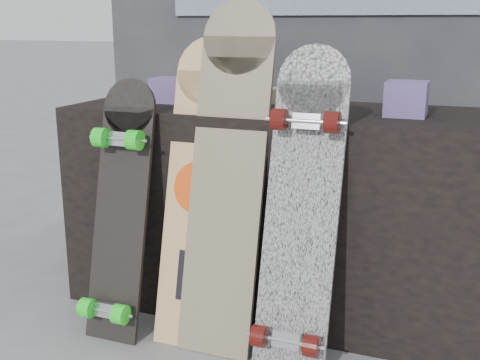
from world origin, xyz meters
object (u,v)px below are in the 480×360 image
at_px(vendor_table, 276,208).
at_px(skateboard_dark, 119,207).
at_px(longboard_celtic, 228,166).
at_px(longboard_geisha, 199,183).
at_px(longboard_cascadia, 301,207).

distance_m(vendor_table, skateboard_dark, 0.63).
distance_m(longboard_celtic, skateboard_dark, 0.43).
xyz_separation_m(longboard_geisha, skateboard_dark, (-0.27, -0.09, -0.09)).
distance_m(longboard_cascadia, skateboard_dark, 0.67).
height_order(vendor_table, longboard_celtic, longboard_celtic).
height_order(longboard_geisha, longboard_cascadia, longboard_geisha).
bearing_deg(longboard_geisha, longboard_cascadia, -9.81).
bearing_deg(skateboard_dark, longboard_cascadia, 2.31).
distance_m(longboard_geisha, skateboard_dark, 0.30).
bearing_deg(vendor_table, longboard_celtic, -103.01).
xyz_separation_m(vendor_table, longboard_celtic, (-0.07, -0.32, 0.24)).
bearing_deg(skateboard_dark, longboard_geisha, 19.05).
xyz_separation_m(longboard_celtic, longboard_cascadia, (0.28, -0.07, -0.09)).
bearing_deg(longboard_geisha, skateboard_dark, -160.95).
bearing_deg(longboard_celtic, longboard_geisha, -176.91).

